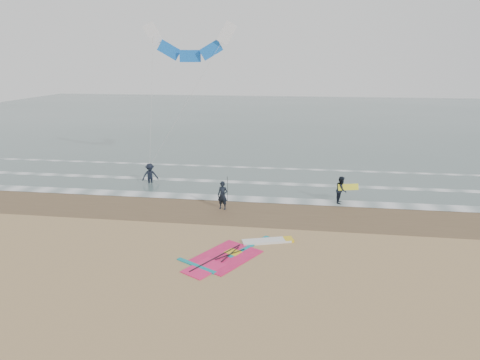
# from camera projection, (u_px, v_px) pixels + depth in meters

# --- Properties ---
(ground) EXTENTS (120.00, 120.00, 0.00)m
(ground) POSITION_uv_depth(u_px,v_px,m) (236.00, 255.00, 19.75)
(ground) COLOR tan
(ground) RESTS_ON ground
(sea_water) EXTENTS (120.00, 80.00, 0.02)m
(sea_water) POSITION_uv_depth(u_px,v_px,m) (283.00, 118.00, 65.45)
(sea_water) COLOR #47605E
(sea_water) RESTS_ON ground
(wet_sand_band) EXTENTS (120.00, 5.00, 0.01)m
(wet_sand_band) POSITION_uv_depth(u_px,v_px,m) (251.00, 211.00, 25.46)
(wet_sand_band) COLOR brown
(wet_sand_band) RESTS_ON ground
(foam_waterline) EXTENTS (120.00, 9.15, 0.02)m
(foam_waterline) POSITION_uv_depth(u_px,v_px,m) (259.00, 189.00, 29.69)
(foam_waterline) COLOR white
(foam_waterline) RESTS_ON ground
(windsurf_rig) EXTENTS (5.21, 4.93, 0.13)m
(windsurf_rig) POSITION_uv_depth(u_px,v_px,m) (238.00, 252.00, 19.97)
(windsurf_rig) COLOR white
(windsurf_rig) RESTS_ON ground
(person_standing) EXTENTS (0.71, 0.55, 1.73)m
(person_standing) POSITION_uv_depth(u_px,v_px,m) (223.00, 195.00, 25.61)
(person_standing) COLOR black
(person_standing) RESTS_ON ground
(person_walking) EXTENTS (0.79, 0.94, 1.73)m
(person_walking) POSITION_uv_depth(u_px,v_px,m) (341.00, 190.00, 26.71)
(person_walking) COLOR black
(person_walking) RESTS_ON ground
(person_wading) EXTENTS (1.36, 1.16, 1.82)m
(person_wading) POSITION_uv_depth(u_px,v_px,m) (150.00, 171.00, 31.00)
(person_wading) COLOR black
(person_wading) RESTS_ON ground
(held_pole) EXTENTS (0.17, 0.86, 1.82)m
(held_pole) POSITION_uv_depth(u_px,v_px,m) (227.00, 189.00, 25.45)
(held_pole) COLOR black
(held_pole) RESTS_ON ground
(carried_kiteboard) EXTENTS (1.30, 0.51, 0.39)m
(carried_kiteboard) POSITION_uv_depth(u_px,v_px,m) (348.00, 187.00, 26.49)
(carried_kiteboard) COLOR yellow
(carried_kiteboard) RESTS_ON ground
(surf_kite) EXTENTS (6.83, 2.71, 10.14)m
(surf_kite) POSITION_uv_depth(u_px,v_px,m) (190.00, 45.00, 30.53)
(surf_kite) COLOR white
(surf_kite) RESTS_ON ground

